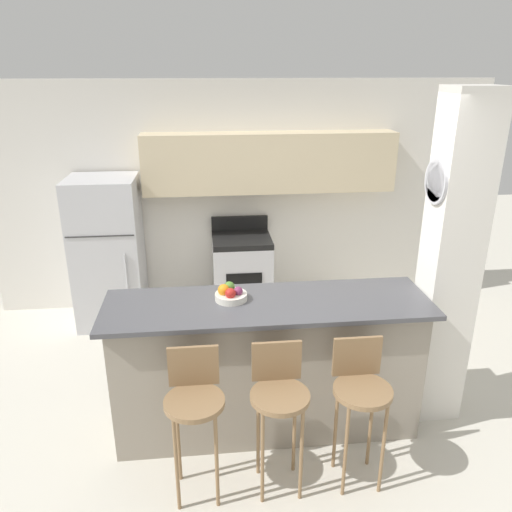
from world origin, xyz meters
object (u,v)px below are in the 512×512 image
object	(u,v)px
bar_stool_right	(361,391)
refrigerator	(108,252)
fruit_bowl	(230,294)
stove_range	(242,275)
bar_stool_left	(195,402)
bar_stool_mid	(279,396)

from	to	relation	value
bar_stool_right	refrigerator	bearing A→B (deg)	128.62
refrigerator	fruit_bowl	xyz separation A→B (m)	(1.20, -1.86, 0.32)
refrigerator	fruit_bowl	world-z (taller)	refrigerator
stove_range	bar_stool_left	bearing A→B (deg)	-101.14
refrigerator	bar_stool_left	xyz separation A→B (m)	(0.93, -2.51, -0.12)
refrigerator	bar_stool_mid	distance (m)	2.91
refrigerator	stove_range	distance (m)	1.48
bar_stool_left	bar_stool_right	world-z (taller)	same
bar_stool_mid	fruit_bowl	size ratio (longest dim) A/B	4.34
bar_stool_mid	bar_stool_right	bearing A→B (deg)	0.00
refrigerator	bar_stool_right	size ratio (longest dim) A/B	1.59
stove_range	bar_stool_left	size ratio (longest dim) A/B	1.05
refrigerator	bar_stool_left	bearing A→B (deg)	-69.62
bar_stool_mid	refrigerator	bearing A→B (deg)	120.34
refrigerator	bar_stool_right	distance (m)	3.21
refrigerator	bar_stool_mid	bearing A→B (deg)	-59.66
refrigerator	bar_stool_mid	size ratio (longest dim) A/B	1.59
bar_stool_right	fruit_bowl	bearing A→B (deg)	141.06
stove_range	bar_stool_left	xyz separation A→B (m)	(-0.50, -2.55, 0.23)
stove_range	bar_stool_right	size ratio (longest dim) A/B	1.05
bar_stool_left	fruit_bowl	distance (m)	0.82
bar_stool_left	fruit_bowl	size ratio (longest dim) A/B	4.34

